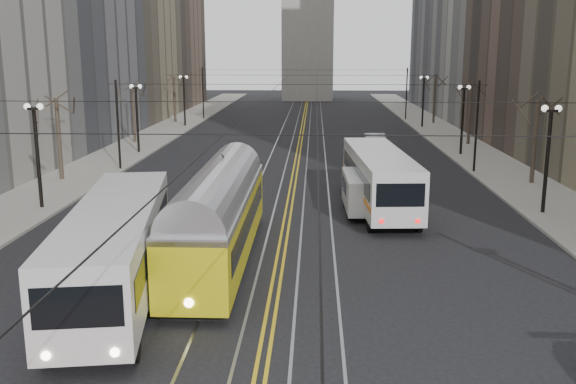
# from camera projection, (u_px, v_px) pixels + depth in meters

# --- Properties ---
(ground) EXTENTS (260.00, 260.00, 0.00)m
(ground) POSITION_uv_depth(u_px,v_px,m) (261.00, 374.00, 17.48)
(ground) COLOR black
(ground) RESTS_ON ground
(sidewalk_left) EXTENTS (5.00, 140.00, 0.15)m
(sidewalk_left) POSITION_uv_depth(u_px,v_px,m) (145.00, 141.00, 61.99)
(sidewalk_left) COLOR gray
(sidewalk_left) RESTS_ON ground
(sidewalk_right) EXTENTS (5.00, 140.00, 0.15)m
(sidewalk_right) POSITION_uv_depth(u_px,v_px,m) (458.00, 143.00, 60.76)
(sidewalk_right) COLOR gray
(sidewalk_right) RESTS_ON ground
(streetcar_rails) EXTENTS (4.80, 130.00, 0.02)m
(streetcar_rails) POSITION_uv_depth(u_px,v_px,m) (300.00, 143.00, 61.39)
(streetcar_rails) COLOR gray
(streetcar_rails) RESTS_ON ground
(centre_lines) EXTENTS (0.42, 130.00, 0.01)m
(centre_lines) POSITION_uv_depth(u_px,v_px,m) (300.00, 143.00, 61.39)
(centre_lines) COLOR gold
(centre_lines) RESTS_ON ground
(lamp_posts) EXTENTS (27.60, 57.20, 5.60)m
(lamp_posts) POSITION_uv_depth(u_px,v_px,m) (295.00, 136.00, 44.93)
(lamp_posts) COLOR black
(lamp_posts) RESTS_ON ground
(street_trees) EXTENTS (31.68, 53.28, 5.60)m
(street_trees) POSITION_uv_depth(u_px,v_px,m) (297.00, 125.00, 51.28)
(street_trees) COLOR #382D23
(street_trees) RESTS_ON ground
(trolley_wires) EXTENTS (25.96, 120.00, 6.60)m
(trolley_wires) POSITION_uv_depth(u_px,v_px,m) (297.00, 114.00, 50.66)
(trolley_wires) COLOR black
(trolley_wires) RESTS_ON ground
(transit_bus) EXTENTS (4.69, 13.35, 3.27)m
(transit_bus) POSITION_uv_depth(u_px,v_px,m) (116.00, 251.00, 22.89)
(transit_bus) COLOR silver
(transit_bus) RESTS_ON ground
(streetcar) EXTENTS (2.54, 13.48, 3.18)m
(streetcar) POSITION_uv_depth(u_px,v_px,m) (219.00, 225.00, 26.52)
(streetcar) COLOR #D1C512
(streetcar) RESTS_ON ground
(rear_bus) EXTENTS (3.43, 12.31, 3.17)m
(rear_bus) POSITION_uv_depth(u_px,v_px,m) (379.00, 180.00, 35.59)
(rear_bus) COLOR silver
(rear_bus) RESTS_ON ground
(cargo_van) EXTENTS (2.00, 4.90, 2.14)m
(cargo_van) POSITION_uv_depth(u_px,v_px,m) (362.00, 194.00, 34.50)
(cargo_van) COLOR silver
(cargo_van) RESTS_ON ground
(sedan_grey) EXTENTS (2.16, 4.68, 1.55)m
(sedan_grey) POSITION_uv_depth(u_px,v_px,m) (360.00, 154.00, 50.09)
(sedan_grey) COLOR #3F4147
(sedan_grey) RESTS_ON ground
(sedan_silver) EXTENTS (1.76, 5.03, 1.65)m
(sedan_silver) POSITION_uv_depth(u_px,v_px,m) (375.00, 144.00, 54.98)
(sedan_silver) COLOR #9FA3A7
(sedan_silver) RESTS_ON ground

